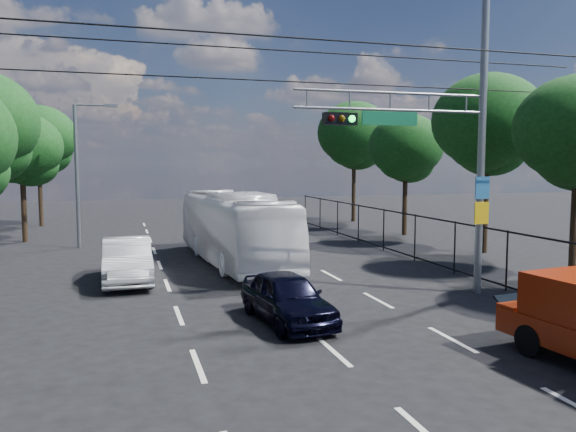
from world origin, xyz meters
name	(u,v)px	position (x,y,z in m)	size (l,w,h in m)	color
lane_markings	(241,270)	(0.00, 14.00, 0.01)	(6.12, 38.00, 0.01)	beige
signal_mast	(448,128)	(5.28, 7.99, 5.24)	(6.43, 0.39, 9.50)	slate
streetlight_left	(80,168)	(-6.33, 22.00, 3.94)	(2.09, 0.22, 7.08)	slate
utility_wires	(276,58)	(0.00, 8.83, 7.23)	(22.00, 5.04, 0.74)	black
fence_right	(438,242)	(7.60, 12.17, 1.03)	(0.06, 34.03, 2.00)	black
tree_right_c	(488,129)	(11.82, 15.02, 5.73)	(5.10, 5.10, 8.29)	black
tree_right_d	(406,152)	(11.42, 22.02, 4.85)	(4.32, 4.32, 7.02)	black
tree_right_e	(354,139)	(11.62, 30.02, 5.94)	(5.28, 5.28, 8.58)	black
tree_left_d	(22,153)	(-9.38, 25.02, 4.72)	(4.20, 4.20, 6.83)	black
tree_left_e	(39,143)	(-9.58, 33.02, 5.53)	(4.92, 4.92, 7.99)	black
navy_hatchback	(287,297)	(-0.33, 6.54, 0.66)	(1.56, 3.88, 1.32)	black
white_bus	(234,227)	(0.07, 15.77, 1.49)	(2.50, 10.68, 2.98)	silver
white_van	(127,260)	(-4.30, 12.99, 0.77)	(1.62, 4.65, 1.53)	silver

